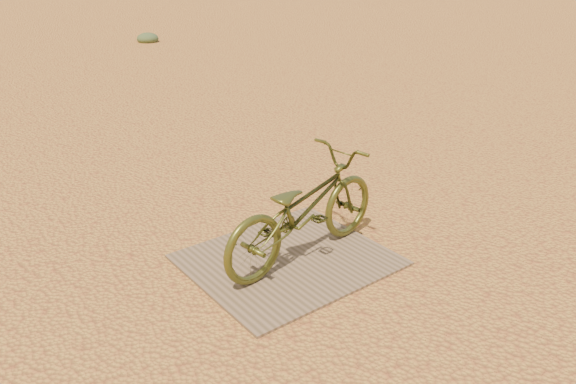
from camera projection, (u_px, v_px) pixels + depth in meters
ground at (318, 256)px, 4.58m from camera, size 120.00×120.00×0.00m
plywood_board at (288, 260)px, 4.51m from camera, size 1.52×1.32×0.02m
bicycle at (303, 209)px, 4.37m from camera, size 1.67×0.76×0.85m
kale_b at (148, 42)px, 14.87m from camera, size 0.57×0.57×0.31m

